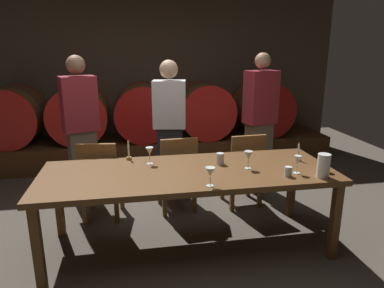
% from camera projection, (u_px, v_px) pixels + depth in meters
% --- Properties ---
extents(ground_plane, '(8.63, 8.63, 0.00)m').
position_uv_depth(ground_plane, '(159.00, 244.00, 3.33)').
color(ground_plane, '#4C443A').
extents(back_wall, '(6.64, 0.24, 2.91)m').
position_uv_depth(back_wall, '(141.00, 69.00, 5.86)').
color(back_wall, '#473A2D').
rests_on(back_wall, ground).
extents(barrel_shelf, '(5.97, 0.90, 0.39)m').
position_uv_depth(barrel_shelf, '(146.00, 150.00, 5.68)').
color(barrel_shelf, '#4C2D16').
rests_on(barrel_shelf, ground).
extents(wine_barrel_far_left, '(0.87, 0.78, 0.87)m').
position_uv_depth(wine_barrel_far_left, '(12.00, 116.00, 5.19)').
color(wine_barrel_far_left, brown).
rests_on(wine_barrel_far_left, barrel_shelf).
extents(wine_barrel_left, '(0.87, 0.78, 0.87)m').
position_uv_depth(wine_barrel_left, '(79.00, 114.00, 5.35)').
color(wine_barrel_left, brown).
rests_on(wine_barrel_left, barrel_shelf).
extents(wine_barrel_center, '(0.87, 0.78, 0.87)m').
position_uv_depth(wine_barrel_center, '(143.00, 112.00, 5.51)').
color(wine_barrel_center, brown).
rests_on(wine_barrel_center, barrel_shelf).
extents(wine_barrel_right, '(0.87, 0.78, 0.87)m').
position_uv_depth(wine_barrel_right, '(204.00, 110.00, 5.68)').
color(wine_barrel_right, brown).
rests_on(wine_barrel_right, barrel_shelf).
extents(wine_barrel_far_right, '(0.87, 0.78, 0.87)m').
position_uv_depth(wine_barrel_far_right, '(262.00, 108.00, 5.84)').
color(wine_barrel_far_right, brown).
rests_on(wine_barrel_far_right, barrel_shelf).
extents(dining_table, '(2.59, 0.96, 0.75)m').
position_uv_depth(dining_table, '(188.00, 177.00, 3.13)').
color(dining_table, brown).
rests_on(dining_table, ground).
extents(chair_left, '(0.45, 0.45, 0.88)m').
position_uv_depth(chair_left, '(100.00, 177.00, 3.70)').
color(chair_left, brown).
rests_on(chair_left, ground).
extents(chair_center, '(0.43, 0.43, 0.88)m').
position_uv_depth(chair_center, '(177.00, 170.00, 3.89)').
color(chair_center, brown).
rests_on(chair_center, ground).
extents(chair_right, '(0.43, 0.43, 0.88)m').
position_uv_depth(chair_right, '(244.00, 166.00, 4.02)').
color(chair_right, brown).
rests_on(chair_right, ground).
extents(guest_left, '(0.44, 0.36, 1.73)m').
position_uv_depth(guest_left, '(81.00, 130.00, 4.01)').
color(guest_left, brown).
rests_on(guest_left, ground).
extents(guest_center, '(0.42, 0.30, 1.67)m').
position_uv_depth(guest_center, '(170.00, 129.00, 4.19)').
color(guest_center, black).
rests_on(guest_center, ground).
extents(guest_right, '(0.43, 0.33, 1.75)m').
position_uv_depth(guest_right, '(260.00, 122.00, 4.40)').
color(guest_right, brown).
rests_on(guest_right, ground).
extents(candle_left, '(0.05, 0.05, 0.21)m').
position_uv_depth(candle_left, '(129.00, 154.00, 3.40)').
color(candle_left, olive).
rests_on(candle_left, dining_table).
extents(candle_right, '(0.05, 0.05, 0.18)m').
position_uv_depth(candle_right, '(298.00, 155.00, 3.37)').
color(candle_right, olive).
rests_on(candle_right, dining_table).
extents(pitcher, '(0.11, 0.11, 0.20)m').
position_uv_depth(pitcher, '(323.00, 166.00, 2.92)').
color(pitcher, white).
rests_on(pitcher, dining_table).
extents(wine_glass_far_left, '(0.07, 0.07, 0.16)m').
position_uv_depth(wine_glass_far_left, '(150.00, 152.00, 3.25)').
color(wine_glass_far_left, white).
rests_on(wine_glass_far_left, dining_table).
extents(wine_glass_center_left, '(0.08, 0.08, 0.16)m').
position_uv_depth(wine_glass_center_left, '(210.00, 172.00, 2.73)').
color(wine_glass_center_left, silver).
rests_on(wine_glass_center_left, dining_table).
extents(wine_glass_center_right, '(0.08, 0.08, 0.16)m').
position_uv_depth(wine_glass_center_right, '(248.00, 156.00, 3.13)').
color(wine_glass_center_right, silver).
rests_on(wine_glass_center_right, dining_table).
extents(wine_glass_far_right, '(0.06, 0.06, 0.16)m').
position_uv_depth(wine_glass_far_right, '(298.00, 161.00, 3.01)').
color(wine_glass_far_right, silver).
rests_on(wine_glass_far_right, dining_table).
extents(cup_left, '(0.07, 0.07, 0.11)m').
position_uv_depth(cup_left, '(220.00, 159.00, 3.27)').
color(cup_left, silver).
rests_on(cup_left, dining_table).
extents(cup_center, '(0.06, 0.06, 0.08)m').
position_uv_depth(cup_center, '(288.00, 171.00, 2.96)').
color(cup_center, silver).
rests_on(cup_center, dining_table).
extents(cup_right, '(0.07, 0.07, 0.11)m').
position_uv_depth(cup_right, '(324.00, 166.00, 3.07)').
color(cup_right, white).
rests_on(cup_right, dining_table).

